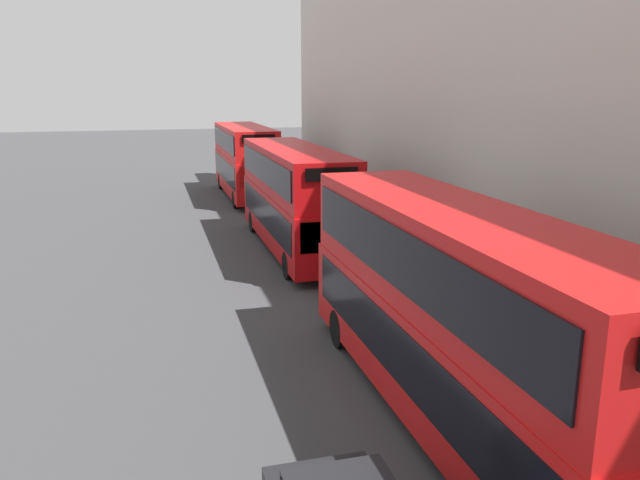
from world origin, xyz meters
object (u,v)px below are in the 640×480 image
object	(u,v)px
bus_second_in_queue	(295,195)
pedestrian	(290,186)
bus_leading	(455,307)
bus_third_in_queue	(245,158)

from	to	relation	value
bus_second_in_queue	pedestrian	xyz separation A→B (m)	(2.57, 12.50, -1.65)
bus_second_in_queue	bus_leading	bearing A→B (deg)	-90.00
bus_leading	bus_second_in_queue	xyz separation A→B (m)	(-0.00, 14.16, -0.07)
bus_leading	bus_third_in_queue	xyz separation A→B (m)	(0.00, 27.68, -0.03)
pedestrian	bus_leading	bearing A→B (deg)	-95.50
pedestrian	bus_second_in_queue	bearing A→B (deg)	-101.61
bus_second_in_queue	bus_third_in_queue	size ratio (longest dim) A/B	1.06
bus_second_in_queue	pedestrian	distance (m)	12.87
bus_leading	bus_second_in_queue	world-z (taller)	bus_leading
bus_third_in_queue	pedestrian	distance (m)	3.23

